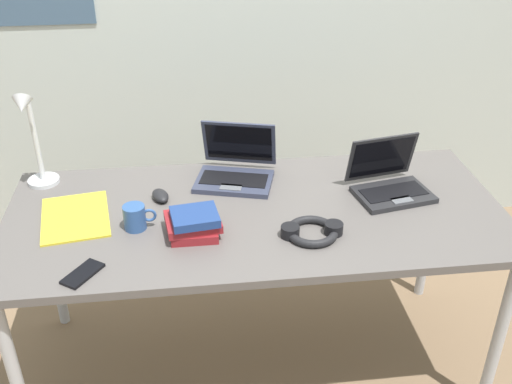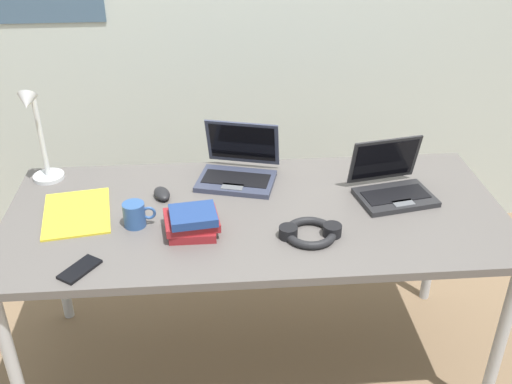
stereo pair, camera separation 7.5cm
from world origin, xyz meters
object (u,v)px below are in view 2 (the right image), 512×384
at_px(paper_folder_front_left, 77,213).
at_px(headphones, 310,232).
at_px(book_stack, 192,222).
at_px(cell_phone, 80,269).
at_px(computer_mouse, 162,194).
at_px(laptop_front_left, 238,169).
at_px(laptop_back_left, 392,185).
at_px(coffee_mug, 135,215).
at_px(desk_lamp, 38,137).

bearing_deg(paper_folder_front_left, headphones, -14.17).
distance_m(headphones, book_stack, 0.40).
relative_size(cell_phone, paper_folder_front_left, 0.44).
xyz_separation_m(cell_phone, headphones, (0.74, 0.13, 0.01)).
relative_size(computer_mouse, headphones, 0.45).
bearing_deg(computer_mouse, paper_folder_front_left, 177.68).
xyz_separation_m(book_stack, paper_folder_front_left, (-0.42, 0.15, -0.04)).
bearing_deg(computer_mouse, headphones, -49.60).
relative_size(laptop_front_left, computer_mouse, 3.65).
distance_m(laptop_back_left, computer_mouse, 0.86).
xyz_separation_m(laptop_back_left, book_stack, (-0.74, -0.20, 0.00)).
bearing_deg(coffee_mug, computer_mouse, 66.55).
bearing_deg(cell_phone, book_stack, 62.86).
bearing_deg(headphones, paper_folder_front_left, 165.83).
height_order(computer_mouse, book_stack, book_stack).
distance_m(laptop_front_left, headphones, 0.48).
distance_m(cell_phone, headphones, 0.76).
xyz_separation_m(desk_lamp, paper_folder_front_left, (0.16, -0.24, -0.19)).
distance_m(desk_lamp, book_stack, 0.72).
relative_size(desk_lamp, cell_phone, 2.94).
distance_m(laptop_front_left, coffee_mug, 0.48).
distance_m(cell_phone, book_stack, 0.40).
relative_size(paper_folder_front_left, coffee_mug, 2.74).
bearing_deg(laptop_back_left, cell_phone, -160.91).
xyz_separation_m(desk_lamp, book_stack, (0.57, -0.40, -0.15)).
bearing_deg(book_stack, desk_lamp, 145.30).
bearing_deg(paper_folder_front_left, laptop_front_left, 20.07).
xyz_separation_m(computer_mouse, coffee_mug, (-0.08, -0.18, 0.03)).
relative_size(laptop_front_left, paper_folder_front_left, 1.13).
distance_m(book_stack, paper_folder_front_left, 0.45).
relative_size(laptop_back_left, cell_phone, 2.31).
height_order(desk_lamp, paper_folder_front_left, desk_lamp).
relative_size(headphones, book_stack, 1.08).
distance_m(computer_mouse, headphones, 0.59).
xyz_separation_m(headphones, coffee_mug, (-0.59, 0.11, 0.03)).
xyz_separation_m(computer_mouse, headphones, (0.51, -0.30, -0.00)).
relative_size(desk_lamp, headphones, 1.87).
height_order(computer_mouse, paper_folder_front_left, computer_mouse).
relative_size(cell_phone, headphones, 0.64).
bearing_deg(cell_phone, computer_mouse, 96.95).
relative_size(desk_lamp, coffee_mug, 3.54).
xyz_separation_m(laptop_back_left, coffee_mug, (-0.94, -0.13, 0.00)).
height_order(laptop_front_left, cell_phone, laptop_front_left).
height_order(cell_phone, paper_folder_front_left, cell_phone).
relative_size(laptop_back_left, computer_mouse, 3.27).
height_order(cell_phone, headphones, headphones).
bearing_deg(coffee_mug, paper_folder_front_left, 157.39).
xyz_separation_m(laptop_front_left, coffee_mug, (-0.37, -0.31, 0.00)).
bearing_deg(headphones, coffee_mug, 169.14).
relative_size(headphones, coffee_mug, 1.89).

